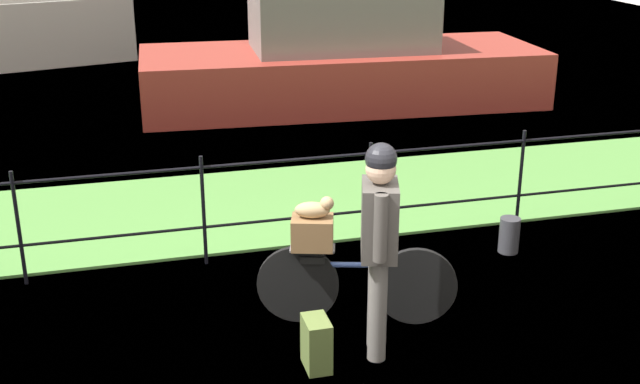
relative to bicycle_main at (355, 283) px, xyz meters
name	(u,v)px	position (x,y,z in m)	size (l,w,h in m)	color
grass_strip	(263,205)	(-0.22, 2.78, -0.34)	(27.00, 2.40, 0.03)	#569342
harbor_water	(191,75)	(-0.22, 10.02, -0.35)	(30.00, 30.00, 0.00)	#426684
iron_fence	(289,195)	(-0.22, 1.43, 0.27)	(18.04, 0.04, 1.08)	black
bicycle_main	(355,283)	(0.00, 0.00, 0.00)	(1.57, 0.52, 0.67)	black
wooden_crate	(312,233)	(-0.33, 0.10, 0.44)	(0.33, 0.26, 0.26)	brown
terrier_dog	(315,209)	(-0.30, 0.09, 0.65)	(0.32, 0.22, 0.18)	tan
cyclist_person	(379,232)	(0.03, -0.48, 0.65)	(0.37, 0.52, 1.68)	slate
backpack_on_paving	(316,344)	(-0.47, -0.57, -0.15)	(0.28, 0.18, 0.40)	olive
mooring_bollard	(509,235)	(1.88, 0.93, -0.18)	(0.20, 0.20, 0.36)	#38383D
moored_boat_near	(341,62)	(1.99, 7.15, 0.34)	(6.71, 2.76, 3.49)	#9E3328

